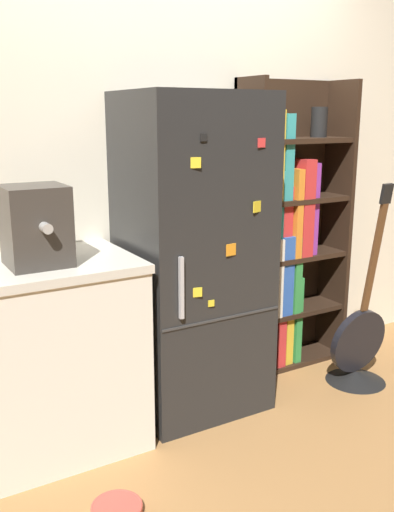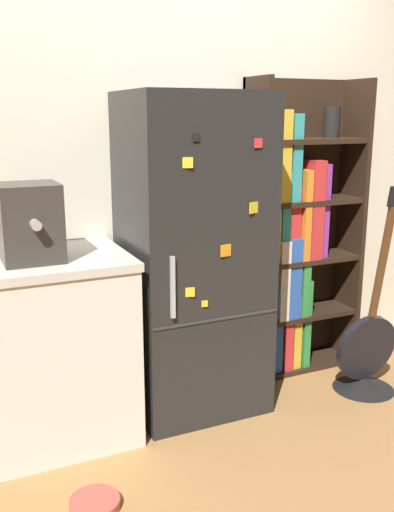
% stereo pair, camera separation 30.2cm
% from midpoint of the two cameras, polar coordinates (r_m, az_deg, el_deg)
% --- Properties ---
extents(ground_plane, '(16.00, 16.00, 0.00)m').
position_cam_midpoint_polar(ground_plane, '(3.20, -1.74, -15.47)').
color(ground_plane, '#A87542').
extents(wall_back, '(8.00, 0.05, 2.60)m').
position_cam_midpoint_polar(wall_back, '(3.23, -6.02, 9.02)').
color(wall_back, beige).
rests_on(wall_back, ground_plane).
extents(refrigerator, '(0.70, 0.62, 1.69)m').
position_cam_midpoint_polar(refrigerator, '(3.01, -3.26, -0.07)').
color(refrigerator, black).
rests_on(refrigerator, ground_plane).
extents(bookshelf, '(0.72, 0.29, 1.78)m').
position_cam_midpoint_polar(bookshelf, '(3.54, 5.93, 1.55)').
color(bookshelf, black).
rests_on(bookshelf, ground_plane).
extents(kitchen_counter, '(0.75, 0.64, 0.93)m').
position_cam_midpoint_polar(kitchen_counter, '(2.88, -16.84, -9.36)').
color(kitchen_counter, silver).
rests_on(kitchen_counter, ground_plane).
extents(espresso_machine, '(0.26, 0.32, 0.35)m').
position_cam_midpoint_polar(espresso_machine, '(2.63, -19.03, 2.84)').
color(espresso_machine, '#38332D').
rests_on(espresso_machine, kitchen_counter).
extents(guitar, '(0.40, 0.36, 1.21)m').
position_cam_midpoint_polar(guitar, '(3.56, 13.42, -9.61)').
color(guitar, black).
rests_on(guitar, ground_plane).
extents(pet_bowl, '(0.21, 0.21, 0.04)m').
position_cam_midpoint_polar(pet_bowl, '(2.56, -11.71, -23.67)').
color(pet_bowl, '#D84C3F').
rests_on(pet_bowl, ground_plane).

